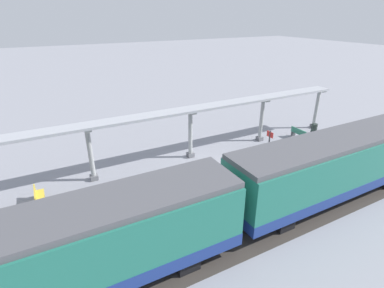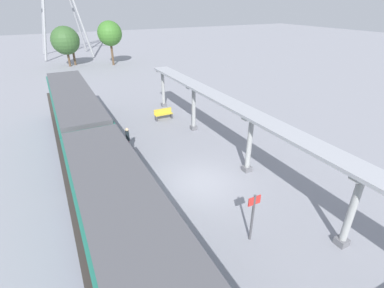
{
  "view_description": "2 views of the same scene",
  "coord_description": "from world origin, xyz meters",
  "views": [
    {
      "loc": [
        -13.41,
        8.49,
        9.16
      ],
      "look_at": [
        1.01,
        0.76,
        1.88
      ],
      "focal_mm": 27.73,
      "sensor_mm": 36.0,
      "label": 1
    },
    {
      "loc": [
        -6.15,
        -10.74,
        8.66
      ],
      "look_at": [
        0.33,
        1.77,
        1.46
      ],
      "focal_mm": 26.29,
      "sensor_mm": 36.0,
      "label": 2
    }
  ],
  "objects": [
    {
      "name": "tactile_edge_strip",
      "position": [
        -3.05,
        0.0,
        0.0
      ],
      "size": [
        0.55,
        31.53,
        0.01
      ],
      "primitive_type": "cube",
      "color": "gold",
      "rests_on": "ground"
    },
    {
      "name": "trackbed",
      "position": [
        -4.92,
        0.0,
        0.0
      ],
      "size": [
        3.2,
        43.53,
        0.01
      ],
      "primitive_type": "cube",
      "color": "#38332D",
      "rests_on": "ground"
    },
    {
      "name": "trash_bin",
      "position": [
        1.85,
        -11.05,
        0.43
      ],
      "size": [
        0.48,
        0.48,
        0.86
      ],
      "primitive_type": "cylinder",
      "color": "#29322D",
      "rests_on": "ground"
    },
    {
      "name": "canopy_pillar_second",
      "position": [
        2.87,
        -6.23,
        1.69
      ],
      "size": [
        1.1,
        0.44,
        3.33
      ],
      "color": "slate",
      "rests_on": "ground"
    },
    {
      "name": "train_near_carriage",
      "position": [
        -4.91,
        -4.36,
        1.83
      ],
      "size": [
        2.65,
        12.28,
        3.48
      ],
      "color": "#22705E",
      "rests_on": "ground"
    },
    {
      "name": "canopy_pillar_nearest",
      "position": [
        2.87,
        -12.2,
        1.69
      ],
      "size": [
        1.1,
        0.44,
        3.33
      ],
      "color": "slate",
      "rests_on": "ground"
    },
    {
      "name": "canopy_beam",
      "position": [
        2.87,
        0.04,
        3.41
      ],
      "size": [
        1.2,
        25.28,
        0.16
      ],
      "primitive_type": "cube",
      "color": "#A8AAB2",
      "rests_on": "canopy_pillar_nearest"
    },
    {
      "name": "canopy_pillar_fourth",
      "position": [
        2.87,
        6.4,
        1.69
      ],
      "size": [
        1.1,
        0.44,
        3.33
      ],
      "color": "slate",
      "rests_on": "ground"
    },
    {
      "name": "bench_near_end",
      "position": [
        1.63,
        -9.15,
        0.44
      ],
      "size": [
        1.51,
        0.46,
        0.86
      ],
      "color": "#317D61",
      "rests_on": "ground"
    },
    {
      "name": "passenger_waiting_near_edge",
      "position": [
        -2.4,
        5.37,
        0.99
      ],
      "size": [
        0.29,
        0.49,
        1.58
      ],
      "color": "maroon",
      "rests_on": "ground"
    },
    {
      "name": "train_far_carriage",
      "position": [
        -4.91,
        8.51,
        1.83
      ],
      "size": [
        2.65,
        12.28,
        3.48
      ],
      "color": "#22705E",
      "rests_on": "ground"
    },
    {
      "name": "bench_mid_platform",
      "position": [
        1.65,
        9.41,
        0.44
      ],
      "size": [
        1.5,
        0.45,
        0.86
      ],
      "color": "gold",
      "rests_on": "ground"
    },
    {
      "name": "canopy_pillar_third",
      "position": [
        2.87,
        -0.12,
        1.69
      ],
      "size": [
        1.1,
        0.44,
        3.33
      ],
      "color": "slate",
      "rests_on": "ground"
    },
    {
      "name": "platform_info_sign",
      "position": [
        -0.18,
        -4.33,
        1.33
      ],
      "size": [
        0.56,
        0.1,
        2.2
      ],
      "color": "#4C4C51",
      "rests_on": "ground"
    },
    {
      "name": "ground_plane",
      "position": [
        0.0,
        0.0,
        0.0
      ],
      "size": [
        176.0,
        176.0,
        0.0
      ],
      "primitive_type": "plane",
      "color": "gray"
    }
  ]
}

